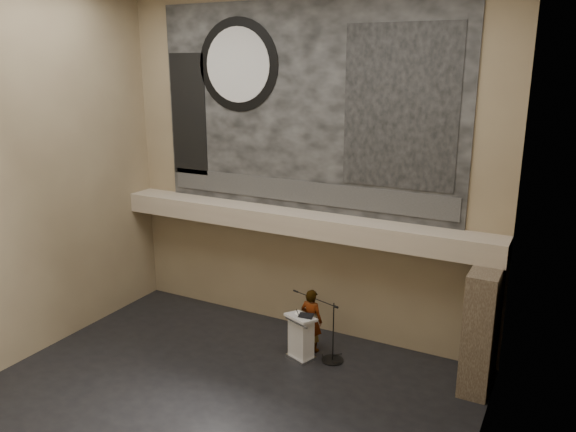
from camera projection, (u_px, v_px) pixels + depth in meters
The scene contains 20 objects.
floor at pixel (216, 401), 11.60m from camera, with size 10.00×10.00×0.00m, color black.
wall_back at pixel (303, 168), 13.88m from camera, with size 10.00×0.02×8.50m, color #7A684D.
wall_front at pixel (22, 270), 7.06m from camera, with size 10.00×0.02×8.50m, color #7A684D.
wall_left at pixel (27, 177), 12.71m from camera, with size 0.02×8.00×8.50m, color #7A684D.
wall_right at pixel (488, 241), 8.22m from camera, with size 0.02×8.00×8.50m, color #7A684D.
soffit at pixel (296, 222), 13.88m from camera, with size 10.00×0.80×0.50m, color tan.
sprinkler_left at pixel (240, 225), 14.63m from camera, with size 0.04×0.04×0.06m, color #B2893D.
sprinkler_right at pixel (367, 244), 13.06m from camera, with size 0.04×0.04×0.06m, color #B2893D.
banner at pixel (303, 108), 13.47m from camera, with size 8.00×0.05×5.00m, color black.
banner_text_strip at pixel (302, 192), 13.98m from camera, with size 7.76×0.02×0.55m, color #313131.
banner_clock_rim at pixel (238, 65), 13.97m from camera, with size 2.30×2.30×0.02m, color black.
banner_clock_face at pixel (237, 65), 13.96m from camera, with size 1.84×1.84×0.02m, color silver.
banner_building_print at pixel (400, 108), 12.33m from camera, with size 2.60×0.02×3.60m, color black.
banner_brick_print at pixel (189, 115), 15.04m from camera, with size 1.10×0.02×3.20m, color black.
stone_pier at pixel (482, 328), 11.84m from camera, with size 0.60×1.40×2.70m, color #423529.
lectern at pixel (301, 337), 13.13m from camera, with size 0.80×0.69×1.13m.
binder at pixel (306, 316), 12.95m from camera, with size 0.33×0.26×0.04m, color black.
papers at pixel (299, 315), 13.00m from camera, with size 0.23×0.32×0.01m, color white.
speaker_person at pixel (311, 320), 13.47m from camera, with size 0.57×0.38×1.57m, color silver.
mic_stand at pixel (331, 351), 13.15m from camera, with size 1.49×0.64×1.46m.
Camera 1 is at (6.05, -8.29, 6.79)m, focal length 35.00 mm.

